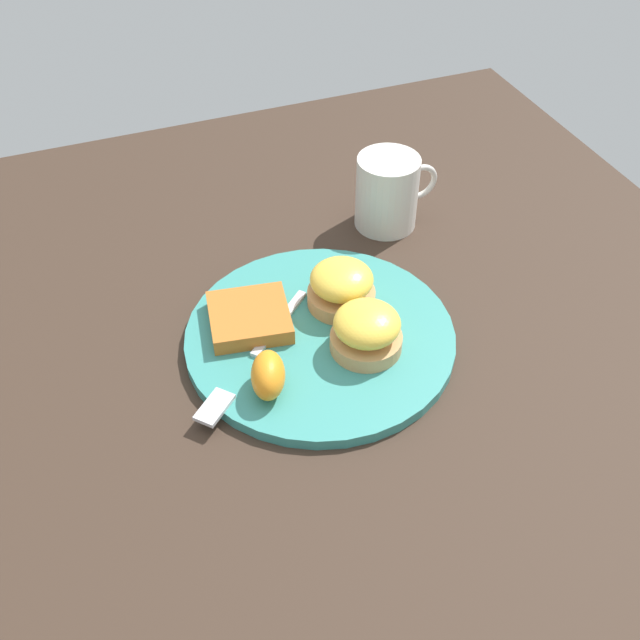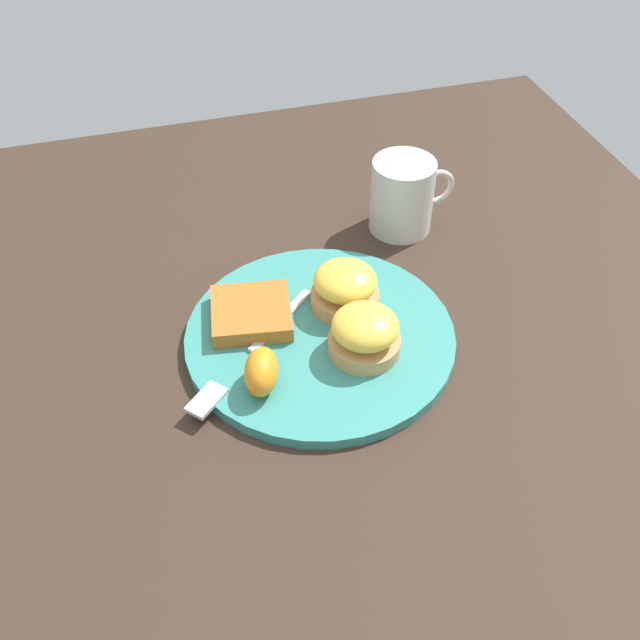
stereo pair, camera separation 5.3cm
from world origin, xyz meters
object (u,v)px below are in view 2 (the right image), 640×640
at_px(hashbrown_patty, 251,313).
at_px(cup, 403,196).
at_px(sandwich_benedict_right, 345,287).
at_px(fork, 247,357).
at_px(sandwich_benedict_left, 365,333).
at_px(orange_wedge, 261,372).

distance_m(hashbrown_patty, cup, 0.28).
xyz_separation_m(sandwich_benedict_right, fork, (-0.13, -0.05, -0.02)).
distance_m(sandwich_benedict_left, cup, 0.26).
distance_m(sandwich_benedict_left, sandwich_benedict_right, 0.08).
xyz_separation_m(sandwich_benedict_right, orange_wedge, (-0.12, -0.10, -0.00)).
xyz_separation_m(hashbrown_patty, cup, (0.24, 0.14, 0.03)).
height_order(sandwich_benedict_left, sandwich_benedict_right, same).
relative_size(hashbrown_patty, orange_wedge, 1.51).
relative_size(sandwich_benedict_right, cup, 0.70).
bearing_deg(hashbrown_patty, sandwich_benedict_right, -2.61).
relative_size(hashbrown_patty, cup, 0.78).
height_order(hashbrown_patty, fork, hashbrown_patty).
bearing_deg(sandwich_benedict_right, hashbrown_patty, 177.39).
height_order(sandwich_benedict_left, fork, sandwich_benedict_left).
xyz_separation_m(sandwich_benedict_left, sandwich_benedict_right, (0.00, 0.08, 0.00)).
distance_m(sandwich_benedict_right, orange_wedge, 0.16).
relative_size(sandwich_benedict_left, hashbrown_patty, 0.89).
relative_size(sandwich_benedict_right, hashbrown_patty, 0.89).
bearing_deg(orange_wedge, sandwich_benedict_left, 9.38).
distance_m(hashbrown_patty, fork, 0.06).
xyz_separation_m(sandwich_benedict_right, hashbrown_patty, (-0.11, 0.01, -0.02)).
relative_size(sandwich_benedict_left, sandwich_benedict_right, 1.00).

